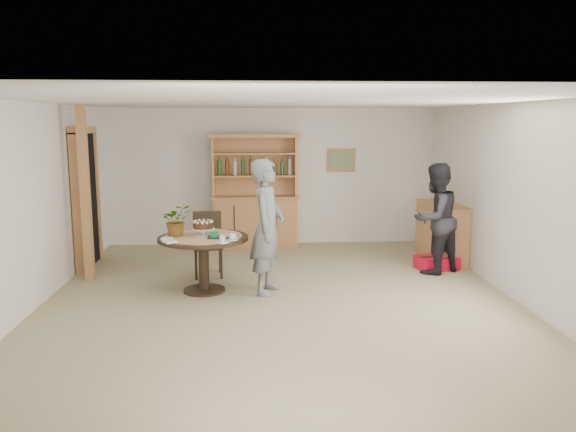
# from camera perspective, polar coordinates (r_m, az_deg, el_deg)

# --- Properties ---
(ground) EXTENTS (7.00, 7.00, 0.00)m
(ground) POSITION_cam_1_polar(r_m,az_deg,el_deg) (7.19, -0.75, -8.76)
(ground) COLOR tan
(ground) RESTS_ON ground
(room_shell) EXTENTS (6.04, 7.04, 2.52)m
(room_shell) POSITION_cam_1_polar(r_m,az_deg,el_deg) (6.85, -0.76, 5.21)
(room_shell) COLOR white
(room_shell) RESTS_ON ground
(doorway) EXTENTS (0.13, 1.10, 2.18)m
(doorway) POSITION_cam_1_polar(r_m,az_deg,el_deg) (9.26, -19.88, 1.85)
(doorway) COLOR black
(doorway) RESTS_ON ground
(pine_post) EXTENTS (0.12, 0.12, 2.50)m
(pine_post) POSITION_cam_1_polar(r_m,az_deg,el_deg) (8.42, -19.90, 2.11)
(pine_post) COLOR tan
(pine_post) RESTS_ON ground
(hutch) EXTENTS (1.62, 0.54, 2.04)m
(hutch) POSITION_cam_1_polar(r_m,az_deg,el_deg) (10.18, -3.36, 0.70)
(hutch) COLOR tan
(hutch) RESTS_ON ground
(sideboard) EXTENTS (0.54, 1.26, 0.94)m
(sideboard) POSITION_cam_1_polar(r_m,az_deg,el_deg) (9.51, 15.34, -1.60)
(sideboard) COLOR tan
(sideboard) RESTS_ON ground
(dining_table) EXTENTS (1.20, 1.20, 0.76)m
(dining_table) POSITION_cam_1_polar(r_m,az_deg,el_deg) (7.57, -8.59, -3.18)
(dining_table) COLOR black
(dining_table) RESTS_ON ground
(dining_chair) EXTENTS (0.46, 0.46, 0.95)m
(dining_chair) POSITION_cam_1_polar(r_m,az_deg,el_deg) (8.39, -8.16, -2.39)
(dining_chair) COLOR black
(dining_chair) RESTS_ON ground
(birthday_cake) EXTENTS (0.30, 0.30, 0.20)m
(birthday_cake) POSITION_cam_1_polar(r_m,az_deg,el_deg) (7.56, -8.61, -1.04)
(birthday_cake) COLOR white
(birthday_cake) RESTS_ON dining_table
(flower_vase) EXTENTS (0.47, 0.44, 0.42)m
(flower_vase) POSITION_cam_1_polar(r_m,az_deg,el_deg) (7.58, -11.26, -0.41)
(flower_vase) COLOR #3F7233
(flower_vase) RESTS_ON dining_table
(gift_tray) EXTENTS (0.30, 0.20, 0.08)m
(gift_tray) POSITION_cam_1_polar(r_m,az_deg,el_deg) (7.39, -7.05, -2.02)
(gift_tray) COLOR black
(gift_tray) RESTS_ON dining_table
(coffee_cup_a) EXTENTS (0.15, 0.15, 0.09)m
(coffee_cup_a) POSITION_cam_1_polar(r_m,az_deg,el_deg) (7.23, -5.66, -2.15)
(coffee_cup_a) COLOR white
(coffee_cup_a) RESTS_ON dining_table
(coffee_cup_b) EXTENTS (0.15, 0.15, 0.08)m
(coffee_cup_b) POSITION_cam_1_polar(r_m,az_deg,el_deg) (7.07, -6.68, -2.48)
(coffee_cup_b) COLOR white
(coffee_cup_b) RESTS_ON dining_table
(napkins) EXTENTS (0.24, 0.33, 0.03)m
(napkins) POSITION_cam_1_polar(r_m,az_deg,el_deg) (7.28, -12.05, -2.43)
(napkins) COLOR white
(napkins) RESTS_ON dining_table
(teen_boy) EXTENTS (0.58, 0.74, 1.78)m
(teen_boy) POSITION_cam_1_polar(r_m,az_deg,el_deg) (7.39, -2.13, -1.12)
(teen_boy) COLOR slate
(teen_boy) RESTS_ON ground
(adult_person) EXTENTS (1.01, 0.96, 1.66)m
(adult_person) POSITION_cam_1_polar(r_m,az_deg,el_deg) (8.66, 14.72, -0.26)
(adult_person) COLOR black
(adult_person) RESTS_ON ground
(red_suitcase) EXTENTS (0.67, 0.52, 0.21)m
(red_suitcase) POSITION_cam_1_polar(r_m,az_deg,el_deg) (9.03, 14.86, -4.59)
(red_suitcase) COLOR red
(red_suitcase) RESTS_ON ground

